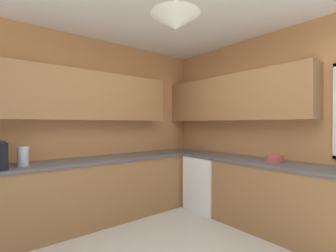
% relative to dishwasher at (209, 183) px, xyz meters
% --- Properties ---
extents(room_shell, '(4.12, 4.02, 2.77)m').
position_rel_dishwasher_xyz_m(room_shell, '(0.23, -0.97, 1.47)').
color(room_shell, '#C6844C').
rests_on(room_shell, ground_plane).
extents(counter_run_left, '(0.65, 3.63, 0.90)m').
position_rel_dishwasher_xyz_m(counter_run_left, '(-0.66, -1.61, 0.02)').
color(counter_run_left, olive).
rests_on(counter_run_left, ground_plane).
extents(counter_run_back, '(3.21, 0.65, 0.90)m').
position_rel_dishwasher_xyz_m(counter_run_back, '(1.24, 0.03, 0.02)').
color(counter_run_back, olive).
rests_on(counter_run_back, ground_plane).
extents(dishwasher, '(0.60, 0.60, 0.86)m').
position_rel_dishwasher_xyz_m(dishwasher, '(0.00, 0.00, 0.00)').
color(dishwasher, white).
rests_on(dishwasher, ground_plane).
extents(kettle, '(0.12, 0.12, 0.23)m').
position_rel_dishwasher_xyz_m(kettle, '(-0.64, -2.54, 0.59)').
color(kettle, '#B7B7BC').
rests_on(kettle, counter_run_left).
extents(bowl, '(0.21, 0.21, 0.09)m').
position_rel_dishwasher_xyz_m(bowl, '(1.09, 0.03, 0.52)').
color(bowl, '#B74C42').
rests_on(bowl, counter_run_back).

